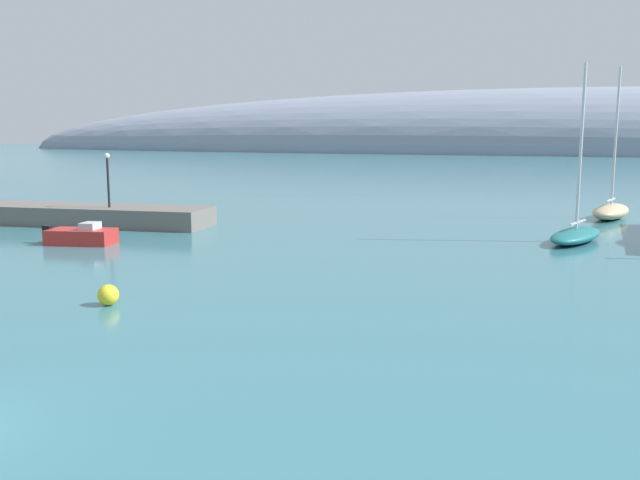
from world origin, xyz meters
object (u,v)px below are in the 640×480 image
(sailboat_sand_end_of_line, at_px, (611,210))
(mooring_buoy_yellow, at_px, (108,295))
(sailboat_teal_mid_mooring, at_px, (576,233))
(motorboat_red_foreground, at_px, (81,236))
(harbor_lamp_post, at_px, (108,173))

(sailboat_sand_end_of_line, xyz_separation_m, mooring_buoy_yellow, (-17.54, -34.92, -0.27))
(sailboat_sand_end_of_line, height_order, mooring_buoy_yellow, sailboat_sand_end_of_line)
(sailboat_teal_mid_mooring, distance_m, mooring_buoy_yellow, 27.10)
(sailboat_teal_mid_mooring, xyz_separation_m, motorboat_red_foreground, (-26.24, -11.39, -0.05))
(sailboat_sand_end_of_line, xyz_separation_m, motorboat_red_foreground, (-28.28, -24.09, -0.18))
(sailboat_sand_end_of_line, distance_m, mooring_buoy_yellow, 39.08)
(motorboat_red_foreground, bearing_deg, sailboat_teal_mid_mooring, 9.34)
(motorboat_red_foreground, distance_m, harbor_lamp_post, 8.10)
(sailboat_teal_mid_mooring, relative_size, mooring_buoy_yellow, 13.13)
(harbor_lamp_post, bearing_deg, mooring_buoy_yellow, -51.09)
(motorboat_red_foreground, distance_m, mooring_buoy_yellow, 15.25)
(mooring_buoy_yellow, distance_m, harbor_lamp_post, 22.70)
(sailboat_teal_mid_mooring, xyz_separation_m, sailboat_sand_end_of_line, (2.04, 12.70, 0.13))
(sailboat_sand_end_of_line, bearing_deg, mooring_buoy_yellow, 164.98)
(sailboat_sand_end_of_line, distance_m, harbor_lamp_post, 36.26)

